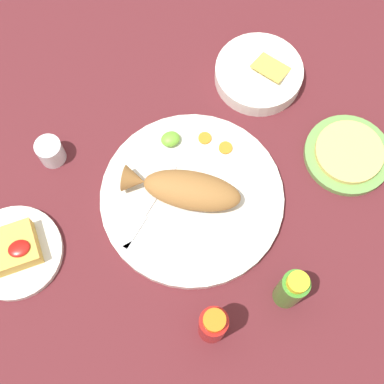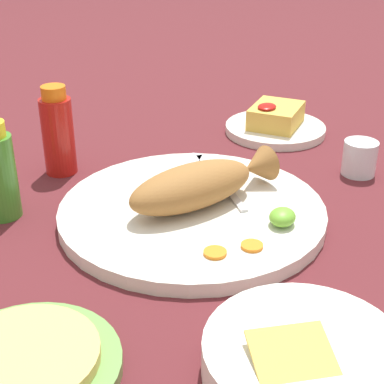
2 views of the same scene
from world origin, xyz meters
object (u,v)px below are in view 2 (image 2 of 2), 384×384
at_px(hot_sauce_bottle_red, 58,133).
at_px(tortilla_plate, 26,368).
at_px(main_plate, 192,212).
at_px(fork_near, 184,175).
at_px(fried_fish, 200,184).
at_px(guacamole_bowl, 304,358).
at_px(salt_cup, 359,160).
at_px(fork_far, 218,177).
at_px(side_plate_fries, 275,129).

relative_size(hot_sauce_bottle_red, tortilla_plate, 0.79).
bearing_deg(main_plate, fork_near, -149.06).
height_order(fried_fish, guacamole_bowl, fried_fish).
height_order(salt_cup, tortilla_plate, salt_cup).
height_order(hot_sauce_bottle_red, salt_cup, hot_sauce_bottle_red).
height_order(fried_fish, salt_cup, fried_fish).
bearing_deg(guacamole_bowl, fork_far, -146.95).
bearing_deg(side_plate_fries, hot_sauce_bottle_red, -41.00).
bearing_deg(guacamole_bowl, salt_cup, -176.50).
bearing_deg(side_plate_fries, fork_far, -2.57).
bearing_deg(fried_fish, main_plate, 0.00).
relative_size(fork_near, hot_sauce_bottle_red, 1.37).
bearing_deg(fried_fish, side_plate_fries, -149.72).
bearing_deg(guacamole_bowl, side_plate_fries, -161.19).
relative_size(fried_fish, side_plate_fries, 1.25).
distance_m(fork_near, guacamole_bowl, 0.39).
distance_m(salt_cup, side_plate_fries, 0.20).
xyz_separation_m(fried_fish, hot_sauce_bottle_red, (-0.04, -0.25, 0.02)).
height_order(fork_far, salt_cup, salt_cup).
height_order(fried_fish, fork_far, fried_fish).
distance_m(fried_fish, guacamole_bowl, 0.31).
xyz_separation_m(main_plate, salt_cup, (-0.23, 0.18, 0.01)).
distance_m(salt_cup, guacamole_bowl, 0.45).
bearing_deg(fork_near, main_plate, -157.87).
bearing_deg(fork_far, salt_cup, -92.55).
bearing_deg(tortilla_plate, fork_near, -176.35).
bearing_deg(salt_cup, fork_near, -56.19).
bearing_deg(guacamole_bowl, tortilla_plate, -66.84).
bearing_deg(fork_near, side_plate_fries, -21.15).
height_order(salt_cup, side_plate_fries, salt_cup).
relative_size(side_plate_fries, tortilla_plate, 1.04).
bearing_deg(guacamole_bowl, hot_sauce_bottle_red, -121.56).
bearing_deg(tortilla_plate, guacamole_bowl, 113.16).
bearing_deg(fried_fish, salt_cup, 172.88).
height_order(main_plate, tortilla_plate, main_plate).
relative_size(fork_near, fork_far, 1.23).
bearing_deg(tortilla_plate, fork_far, 176.97).
xyz_separation_m(main_plate, guacamole_bowl, (0.22, 0.20, 0.01)).
bearing_deg(fried_fish, fork_near, -110.12).
height_order(fork_far, guacamole_bowl, guacamole_bowl).
xyz_separation_m(side_plate_fries, tortilla_plate, (0.66, -0.03, 0.00)).
bearing_deg(hot_sauce_bottle_red, fried_fish, 80.65).
relative_size(main_plate, hot_sauce_bottle_red, 2.57).
relative_size(main_plate, tortilla_plate, 2.04).
height_order(fork_near, tortilla_plate, fork_near).
xyz_separation_m(fork_near, tortilla_plate, (0.39, 0.03, -0.01)).
xyz_separation_m(salt_cup, side_plate_fries, (-0.12, -0.16, -0.02)).
xyz_separation_m(fork_near, guacamole_bowl, (0.30, 0.25, 0.00)).
bearing_deg(guacamole_bowl, fork_near, -140.03).
relative_size(side_plate_fries, guacamole_bowl, 0.98).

